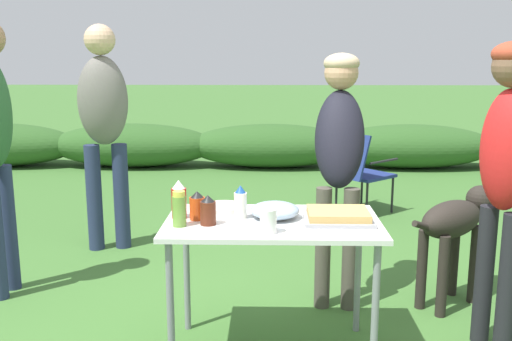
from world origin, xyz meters
name	(u,v)px	position (x,y,z in m)	size (l,w,h in m)	color
shrub_hedge	(271,146)	(0.00, 5.29, 0.31)	(14.40, 0.90, 0.62)	#2D5623
folding_table	(273,235)	(0.00, 0.00, 0.66)	(1.10, 0.64, 0.74)	silver
food_tray	(338,216)	(0.33, 0.00, 0.77)	(0.35, 0.29, 0.06)	#9E9EA3
plate_stack	(223,208)	(-0.27, 0.17, 0.76)	(0.23, 0.23, 0.03)	white
mixing_bowl	(275,210)	(0.01, 0.05, 0.78)	(0.26, 0.26, 0.08)	#99B2CC
paper_cup_stack	(268,221)	(-0.02, -0.21, 0.80)	(0.08, 0.08, 0.12)	white
bbq_sauce_bottle	(208,211)	(-0.32, -0.08, 0.81)	(0.08, 0.08, 0.15)	#562314
mayo_bottle	(240,203)	(-0.17, 0.04, 0.82)	(0.07, 0.07, 0.17)	silver
hot_sauce_bottle	(197,206)	(-0.39, 0.01, 0.81)	(0.08, 0.08, 0.15)	#CC4214
relish_jar	(179,209)	(-0.46, -0.11, 0.83)	(0.07, 0.07, 0.18)	olive
ketchup_bottle	(179,200)	(-0.49, 0.04, 0.84)	(0.08, 0.08, 0.20)	red
standing_person_in_navy_coat	(339,145)	(0.42, 0.70, 1.02)	(0.36, 0.47, 1.59)	#4C473D
standing_person_in_dark_puffer	(506,158)	(1.19, 0.09, 1.05)	(0.32, 0.36, 1.64)	black
standing_person_with_beanie	(104,116)	(-1.34, 1.69, 1.10)	(0.45, 0.37, 1.82)	#232D4C
dog	(456,225)	(1.16, 0.67, 0.52)	(0.69, 0.57, 0.74)	#28231E
camp_chair_green_behind_table	(358,168)	(0.87, 2.80, 0.47)	(0.75, 0.73, 0.83)	navy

